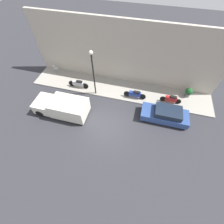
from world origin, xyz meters
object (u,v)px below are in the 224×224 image
at_px(motorcycle_blue, 135,94).
at_px(potted_plant, 189,92).
at_px(delivery_van, 62,107).
at_px(cafe_chair, 56,68).
at_px(scooter_silver, 78,84).
at_px(parked_car, 165,114).
at_px(motorcycle_red, 171,99).
at_px(streetlamp, 93,68).

height_order(motorcycle_blue, potted_plant, potted_plant).
xyz_separation_m(delivery_van, potted_plant, (4.85, -11.01, -0.20)).
bearing_deg(cafe_chair, scooter_silver, -117.27).
height_order(parked_car, cafe_chair, parked_car).
height_order(motorcycle_red, potted_plant, potted_plant).
xyz_separation_m(scooter_silver, streetlamp, (-0.40, -1.97, 2.61)).
bearing_deg(streetlamp, motorcycle_red, -85.19).
relative_size(motorcycle_blue, potted_plant, 2.21).
relative_size(motorcycle_red, cafe_chair, 2.20).
bearing_deg(motorcycle_red, scooter_silver, 91.34).
distance_m(scooter_silver, cafe_chair, 3.90).
xyz_separation_m(motorcycle_red, cafe_chair, (1.57, 12.74, 0.09)).
relative_size(parked_car, motorcycle_blue, 1.86).
xyz_separation_m(scooter_silver, potted_plant, (1.46, -10.89, 0.07)).
bearing_deg(delivery_van, scooter_silver, -2.04).
bearing_deg(potted_plant, scooter_silver, 97.65).
relative_size(parked_car, delivery_van, 0.84).
bearing_deg(delivery_van, potted_plant, -66.20).
bearing_deg(scooter_silver, motorcycle_blue, -90.42).
bearing_deg(delivery_van, motorcycle_blue, -60.79).
relative_size(motorcycle_red, motorcycle_blue, 0.91).
height_order(motorcycle_red, streetlamp, streetlamp).
distance_m(parked_car, scooter_silver, 8.98).
distance_m(scooter_silver, streetlamp, 3.29).
distance_m(motorcycle_blue, streetlamp, 4.70).
xyz_separation_m(parked_car, motorcycle_red, (2.04, -0.49, -0.07)).
relative_size(streetlamp, potted_plant, 4.77).
bearing_deg(cafe_chair, potted_plant, -91.30).
height_order(parked_car, delivery_van, delivery_van).
bearing_deg(scooter_silver, delivery_van, 177.96).
distance_m(parked_car, motorcycle_red, 2.10).
distance_m(motorcycle_red, streetlamp, 7.79).
relative_size(parked_car, motorcycle_red, 2.05).
bearing_deg(delivery_van, cafe_chair, 32.87).
height_order(delivery_van, motorcycle_blue, delivery_van).
relative_size(motorcycle_blue, scooter_silver, 1.00).
distance_m(motorcycle_blue, potted_plant, 5.24).
xyz_separation_m(parked_car, delivery_van, (-1.56, 8.91, 0.22)).
bearing_deg(scooter_silver, parked_car, -101.75).
relative_size(delivery_van, cafe_chair, 5.36).
xyz_separation_m(delivery_van, cafe_chair, (5.18, 3.35, -0.20)).
bearing_deg(delivery_van, motorcycle_red, -68.99).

